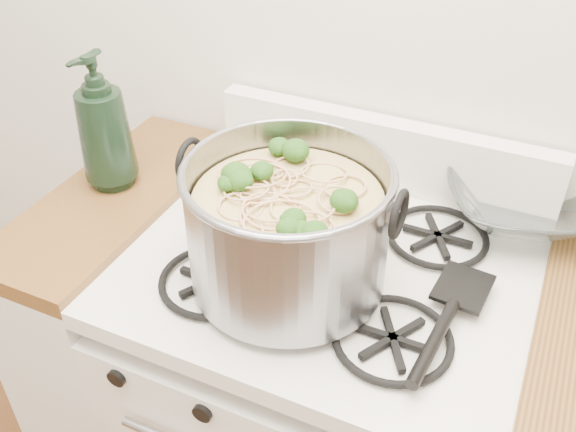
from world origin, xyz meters
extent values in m
cube|color=white|center=(0.00, 1.27, 0.41)|extent=(0.76, 0.65, 0.81)
cube|color=white|center=(0.00, 1.27, 0.88)|extent=(0.76, 0.65, 0.04)
cube|color=black|center=(0.00, 1.27, 0.91)|extent=(0.60, 0.56, 0.02)
cylinder|color=black|center=(-0.28, 0.95, 0.78)|extent=(0.04, 0.03, 0.04)
cylinder|color=black|center=(-0.10, 0.95, 0.78)|extent=(0.04, 0.03, 0.04)
cube|color=silver|center=(-0.51, 1.27, 0.44)|extent=(0.25, 0.65, 0.88)
cube|color=#4F3113|center=(-0.51, 1.27, 0.90)|extent=(0.25, 0.65, 0.04)
cylinder|color=gray|center=(-0.05, 1.17, 1.04)|extent=(0.34, 0.34, 0.23)
torus|color=gray|center=(-0.05, 1.17, 1.15)|extent=(0.36, 0.36, 0.01)
torus|color=black|center=(-0.23, 1.17, 1.12)|extent=(0.01, 0.08, 0.08)
torus|color=black|center=(0.14, 1.17, 1.12)|extent=(0.01, 0.08, 0.08)
cylinder|color=tan|center=(-0.05, 1.17, 1.01)|extent=(0.32, 0.32, 0.18)
sphere|color=#234D14|center=(-0.05, 1.17, 1.12)|extent=(0.04, 0.04, 0.04)
sphere|color=#234D14|center=(-0.05, 1.17, 1.12)|extent=(0.04, 0.04, 0.04)
sphere|color=#234D14|center=(-0.05, 1.17, 1.12)|extent=(0.04, 0.04, 0.04)
sphere|color=#234D14|center=(-0.05, 1.17, 1.12)|extent=(0.04, 0.04, 0.04)
sphere|color=#234D14|center=(-0.05, 1.17, 1.12)|extent=(0.04, 0.04, 0.04)
sphere|color=#234D14|center=(-0.05, 1.17, 1.12)|extent=(0.04, 0.04, 0.04)
sphere|color=#234D14|center=(-0.05, 1.17, 1.12)|extent=(0.04, 0.04, 0.04)
sphere|color=#234D14|center=(-0.05, 1.17, 1.12)|extent=(0.04, 0.04, 0.04)
sphere|color=#234D14|center=(-0.05, 1.17, 1.12)|extent=(0.04, 0.04, 0.04)
sphere|color=#234D14|center=(-0.05, 1.17, 1.12)|extent=(0.04, 0.04, 0.04)
sphere|color=#234D14|center=(-0.05, 1.17, 1.12)|extent=(0.04, 0.04, 0.04)
imported|color=white|center=(0.31, 1.54, 0.94)|extent=(0.16, 0.16, 0.03)
imported|color=black|center=(-0.53, 1.29, 1.07)|extent=(0.13, 0.13, 0.30)
camera|label=1|loc=(0.32, 0.38, 1.71)|focal=40.00mm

